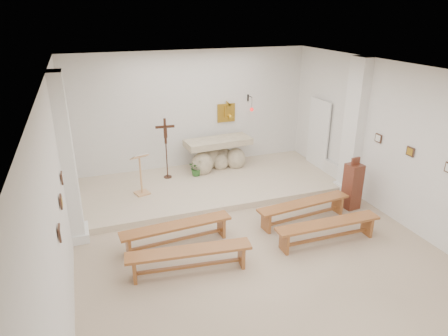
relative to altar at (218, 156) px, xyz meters
name	(u,v)px	position (x,y,z in m)	size (l,w,h in m)	color
ground	(263,257)	(-0.58, -4.40, -0.53)	(7.00, 10.00, 0.00)	tan
wall_left	(59,206)	(-4.07, -4.40, 1.22)	(0.02, 10.00, 3.50)	silver
wall_right	(419,153)	(2.91, -4.40, 1.22)	(0.02, 10.00, 3.50)	silver
wall_back	(192,112)	(-0.58, 0.59, 1.22)	(7.00, 0.02, 3.50)	silver
ceiling	(271,78)	(-0.58, -4.40, 2.96)	(7.00, 10.00, 0.02)	silver
sanctuary_platform	(208,185)	(-0.58, -0.90, -0.45)	(6.98, 3.00, 0.15)	beige
pilaster_left	(68,161)	(-3.95, -2.40, 1.22)	(0.26, 0.55, 3.50)	white
pilaster_right	(354,128)	(2.79, -2.40, 1.22)	(0.26, 0.55, 3.50)	white
gold_wall_relief	(226,113)	(0.47, 0.56, 1.12)	(0.55, 0.04, 0.55)	gold
sanctuary_lamp	(251,108)	(1.17, 0.31, 1.28)	(0.11, 0.36, 0.44)	black
station_frame_left_front	(60,233)	(-4.05, -5.20, 1.19)	(0.03, 0.20, 0.20)	#41281C
station_frame_left_mid	(61,202)	(-4.05, -4.20, 1.19)	(0.03, 0.20, 0.20)	#41281C
station_frame_left_rear	(62,178)	(-4.05, -3.20, 1.19)	(0.03, 0.20, 0.20)	#41281C
station_frame_right_mid	(410,152)	(2.89, -4.20, 1.19)	(0.03, 0.20, 0.20)	#41281C
station_frame_right_rear	(378,138)	(2.89, -3.20, 1.19)	(0.03, 0.20, 0.20)	#41281C
radiator_left	(75,212)	(-4.01, -1.70, -0.26)	(0.10, 0.85, 0.52)	silver
radiator_right	(333,172)	(2.85, -1.70, -0.26)	(0.10, 0.85, 0.52)	silver
altar	(218,156)	(0.00, 0.00, 0.00)	(1.96, 0.92, 0.99)	beige
lectern	(141,174)	(-2.38, -1.01, 0.17)	(0.47, 0.42, 1.11)	tan
crucifix_stand	(166,144)	(-1.54, -0.18, 0.60)	(0.51, 0.22, 1.69)	#3C2013
potted_plant	(196,167)	(-0.74, -0.31, -0.14)	(0.44, 0.38, 0.48)	#2B6026
donation_pedestal	(352,186)	(2.34, -3.19, 0.05)	(0.38, 0.38, 1.30)	#5C271A
bench_left_front	(177,230)	(-2.05, -3.40, -0.17)	(2.31, 0.52, 0.48)	brown
bench_right_front	(304,207)	(0.90, -3.40, -0.17)	(2.32, 0.60, 0.48)	brown
bench_left_second	(189,255)	(-2.05, -4.36, -0.17)	(2.32, 0.63, 0.48)	brown
bench_right_second	(328,227)	(0.90, -4.36, -0.17)	(2.30, 0.39, 0.48)	brown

